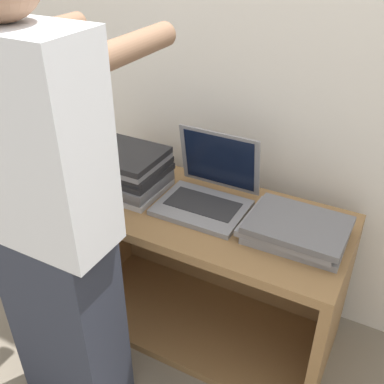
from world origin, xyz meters
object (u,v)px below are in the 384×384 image
(person, at_px, (51,228))
(laptop_stack_right, at_px, (296,229))
(laptop_open, at_px, (208,192))
(laptop_stack_left, at_px, (123,169))

(person, bearing_deg, laptop_stack_right, 39.77)
(laptop_open, relative_size, laptop_stack_left, 0.96)
(person, bearing_deg, laptop_open, 66.02)
(laptop_open, bearing_deg, person, -113.98)
(laptop_stack_left, distance_m, laptop_stack_right, 0.70)
(laptop_stack_right, bearing_deg, person, -140.23)
(laptop_stack_right, relative_size, person, 0.22)
(laptop_stack_left, relative_size, person, 0.22)
(laptop_stack_right, height_order, person, person)
(laptop_open, height_order, laptop_stack_left, laptop_open)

